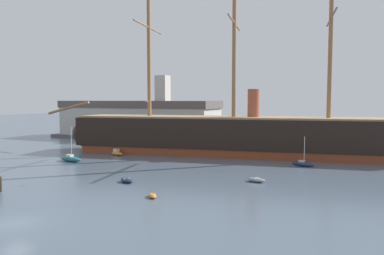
{
  "coord_description": "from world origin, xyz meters",
  "views": [
    {
      "loc": [
        27.04,
        -22.68,
        10.89
      ],
      "look_at": [
        2.05,
        33.27,
        6.24
      ],
      "focal_mm": 34.67,
      "sensor_mm": 36.0,
      "label": 1
    }
  ],
  "objects_px": {
    "motorboat_distant_centre": "(251,142)",
    "tall_ship": "(233,135)",
    "sailboat_mid_left": "(71,159)",
    "motorboat_far_right": "(378,155)",
    "dinghy_foreground_right": "(152,196)",
    "motorboat_alongside_bow": "(117,153)",
    "dinghy_near_centre": "(127,180)",
    "mooring_piling_nearest": "(0,184)",
    "dockside_warehouse_left": "(138,119)",
    "dinghy_far_left": "(119,141)",
    "seagull_in_flight": "(147,101)",
    "dinghy_mid_right": "(256,180)",
    "sailboat_alongside_stern": "(303,164)"
  },
  "relations": [
    {
      "from": "motorboat_distant_centre",
      "to": "tall_ship",
      "type": "bearing_deg",
      "value": -85.15
    },
    {
      "from": "sailboat_mid_left",
      "to": "motorboat_far_right",
      "type": "xyz_separation_m",
      "value": [
        49.53,
        26.22,
        0.01
      ]
    },
    {
      "from": "dinghy_foreground_right",
      "to": "motorboat_alongside_bow",
      "type": "distance_m",
      "value": 32.95
    },
    {
      "from": "dinghy_near_centre",
      "to": "mooring_piling_nearest",
      "type": "distance_m",
      "value": 14.92
    },
    {
      "from": "dinghy_near_centre",
      "to": "dockside_warehouse_left",
      "type": "xyz_separation_m",
      "value": [
        -28.82,
        48.27,
        4.98
      ]
    },
    {
      "from": "mooring_piling_nearest",
      "to": "dinghy_far_left",
      "type": "bearing_deg",
      "value": 109.72
    },
    {
      "from": "motorboat_distant_centre",
      "to": "dockside_warehouse_left",
      "type": "relative_size",
      "value": 0.08
    },
    {
      "from": "sailboat_mid_left",
      "to": "mooring_piling_nearest",
      "type": "distance_m",
      "value": 21.3
    },
    {
      "from": "seagull_in_flight",
      "to": "dinghy_mid_right",
      "type": "bearing_deg",
      "value": 11.88
    },
    {
      "from": "sailboat_alongside_stern",
      "to": "motorboat_far_right",
      "type": "height_order",
      "value": "sailboat_alongside_stern"
    },
    {
      "from": "dinghy_foreground_right",
      "to": "sailboat_alongside_stern",
      "type": "distance_m",
      "value": 29.69
    },
    {
      "from": "seagull_in_flight",
      "to": "motorboat_far_right",
      "type": "bearing_deg",
      "value": 46.38
    },
    {
      "from": "tall_ship",
      "to": "motorboat_alongside_bow",
      "type": "relative_size",
      "value": 23.3
    },
    {
      "from": "dinghy_far_left",
      "to": "dockside_warehouse_left",
      "type": "xyz_separation_m",
      "value": [
        -0.41,
        9.68,
        5.05
      ]
    },
    {
      "from": "seagull_in_flight",
      "to": "dinghy_far_left",
      "type": "bearing_deg",
      "value": 130.17
    },
    {
      "from": "dinghy_foreground_right",
      "to": "dinghy_near_centre",
      "type": "xyz_separation_m",
      "value": [
        -6.85,
        5.11,
        0.07
      ]
    },
    {
      "from": "sailboat_alongside_stern",
      "to": "seagull_in_flight",
      "type": "distance_m",
      "value": 27.75
    },
    {
      "from": "dinghy_near_centre",
      "to": "seagull_in_flight",
      "type": "xyz_separation_m",
      "value": [
        0.7,
        4.1,
        10.36
      ]
    },
    {
      "from": "sailboat_mid_left",
      "to": "dinghy_mid_right",
      "type": "distance_m",
      "value": 33.97
    },
    {
      "from": "sailboat_mid_left",
      "to": "seagull_in_flight",
      "type": "bearing_deg",
      "value": -16.77
    },
    {
      "from": "sailboat_mid_left",
      "to": "dinghy_near_centre",
      "type": "bearing_deg",
      "value": -28.2
    },
    {
      "from": "dinghy_near_centre",
      "to": "dockside_warehouse_left",
      "type": "height_order",
      "value": "dockside_warehouse_left"
    },
    {
      "from": "motorboat_far_right",
      "to": "motorboat_distant_centre",
      "type": "distance_m",
      "value": 29.76
    },
    {
      "from": "dockside_warehouse_left",
      "to": "dinghy_near_centre",
      "type": "bearing_deg",
      "value": -59.16
    },
    {
      "from": "dinghy_mid_right",
      "to": "motorboat_far_right",
      "type": "height_order",
      "value": "motorboat_far_right"
    },
    {
      "from": "dinghy_near_centre",
      "to": "motorboat_distant_centre",
      "type": "relative_size",
      "value": 0.64
    },
    {
      "from": "tall_ship",
      "to": "motorboat_far_right",
      "type": "relative_size",
      "value": 20.23
    },
    {
      "from": "dinghy_foreground_right",
      "to": "sailboat_mid_left",
      "type": "distance_m",
      "value": 29.33
    },
    {
      "from": "motorboat_distant_centre",
      "to": "mooring_piling_nearest",
      "type": "distance_m",
      "value": 59.86
    },
    {
      "from": "sailboat_mid_left",
      "to": "sailboat_alongside_stern",
      "type": "xyz_separation_m",
      "value": [
        37.9,
        11.88,
        -0.11
      ]
    },
    {
      "from": "motorboat_far_right",
      "to": "mooring_piling_nearest",
      "type": "height_order",
      "value": "mooring_piling_nearest"
    },
    {
      "from": "motorboat_distant_centre",
      "to": "mooring_piling_nearest",
      "type": "relative_size",
      "value": 2.31
    },
    {
      "from": "dinghy_near_centre",
      "to": "motorboat_distant_centre",
      "type": "xyz_separation_m",
      "value": [
        3.85,
        47.89,
        0.3
      ]
    },
    {
      "from": "mooring_piling_nearest",
      "to": "dockside_warehouse_left",
      "type": "bearing_deg",
      "value": 107.01
    },
    {
      "from": "mooring_piling_nearest",
      "to": "dockside_warehouse_left",
      "type": "relative_size",
      "value": 0.04
    },
    {
      "from": "dinghy_far_left",
      "to": "seagull_in_flight",
      "type": "bearing_deg",
      "value": -49.83
    },
    {
      "from": "dinghy_far_left",
      "to": "mooring_piling_nearest",
      "type": "bearing_deg",
      "value": -70.28
    },
    {
      "from": "sailboat_alongside_stern",
      "to": "motorboat_distant_centre",
      "type": "height_order",
      "value": "sailboat_alongside_stern"
    },
    {
      "from": "dinghy_mid_right",
      "to": "motorboat_alongside_bow",
      "type": "distance_m",
      "value": 33.08
    },
    {
      "from": "seagull_in_flight",
      "to": "sailboat_alongside_stern",
      "type": "bearing_deg",
      "value": 43.12
    },
    {
      "from": "motorboat_distant_centre",
      "to": "motorboat_far_right",
      "type": "bearing_deg",
      "value": -23.41
    },
    {
      "from": "dinghy_far_left",
      "to": "seagull_in_flight",
      "type": "height_order",
      "value": "seagull_in_flight"
    },
    {
      "from": "tall_ship",
      "to": "motorboat_alongside_bow",
      "type": "height_order",
      "value": "tall_ship"
    },
    {
      "from": "tall_ship",
      "to": "dinghy_mid_right",
      "type": "height_order",
      "value": "tall_ship"
    },
    {
      "from": "tall_ship",
      "to": "mooring_piling_nearest",
      "type": "height_order",
      "value": "tall_ship"
    },
    {
      "from": "dinghy_far_left",
      "to": "dockside_warehouse_left",
      "type": "bearing_deg",
      "value": 92.41
    },
    {
      "from": "dockside_warehouse_left",
      "to": "seagull_in_flight",
      "type": "height_order",
      "value": "dockside_warehouse_left"
    },
    {
      "from": "dinghy_near_centre",
      "to": "sailboat_mid_left",
      "type": "relative_size",
      "value": 0.42
    },
    {
      "from": "dinghy_far_left",
      "to": "dockside_warehouse_left",
      "type": "distance_m",
      "value": 10.93
    },
    {
      "from": "motorboat_distant_centre",
      "to": "seagull_in_flight",
      "type": "relative_size",
      "value": 3.95
    }
  ]
}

